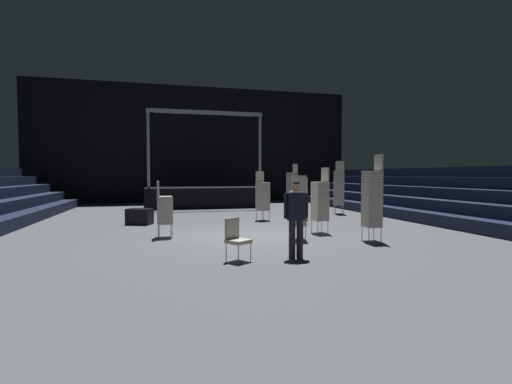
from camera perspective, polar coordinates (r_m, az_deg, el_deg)
name	(u,v)px	position (r m, az deg, el deg)	size (l,w,h in m)	color
ground_plane	(243,237)	(11.67, -1.97, -6.95)	(22.00, 30.00, 0.10)	#515459
arena_end_wall	(197,145)	(26.44, -9.05, 7.19)	(22.00, 0.30, 8.00)	black
bleacher_bank_right	(462,194)	(16.88, 29.03, -0.30)	(3.75, 24.00, 2.25)	#191E38
stage_riser	(204,196)	(22.09, -7.95, -0.57)	(6.70, 2.82, 5.44)	black
man_with_tie	(296,214)	(8.49, 6.17, -3.38)	(0.57, 0.27, 1.78)	black
chair_stack_front_left	(298,207)	(10.99, 6.47, -2.35)	(0.51, 0.51, 1.88)	#B2B5BA
chair_stack_front_right	(372,198)	(11.12, 17.38, -0.88)	(0.45, 0.45, 2.48)	#B2B5BA
chair_stack_mid_left	(164,209)	(11.62, -13.85, -2.55)	(0.47, 0.47, 1.71)	#B2B5BA
chair_stack_mid_right	(263,196)	(15.50, 1.03, -0.57)	(0.58, 0.58, 2.05)	#B2B5BA
chair_stack_mid_centre	(302,198)	(16.13, 7.07, -0.91)	(0.53, 0.53, 1.79)	#B2B5BA
chair_stack_rear_left	(292,187)	(19.57, 5.56, 0.71)	(0.54, 0.54, 2.48)	#B2B5BA
chair_stack_rear_right	(339,187)	(18.59, 12.58, 0.69)	(0.54, 0.54, 2.56)	#B2B5BA
chair_stack_rear_centre	(320,200)	(12.29, 9.80, -1.25)	(0.50, 0.50, 2.14)	#B2B5BA
equipment_road_case	(140,217)	(14.93, -17.41, -3.61)	(0.90, 0.60, 0.60)	black
loose_chair_near_man	(236,237)	(8.25, -3.07, -6.87)	(0.61, 0.61, 0.95)	#B2B5BA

